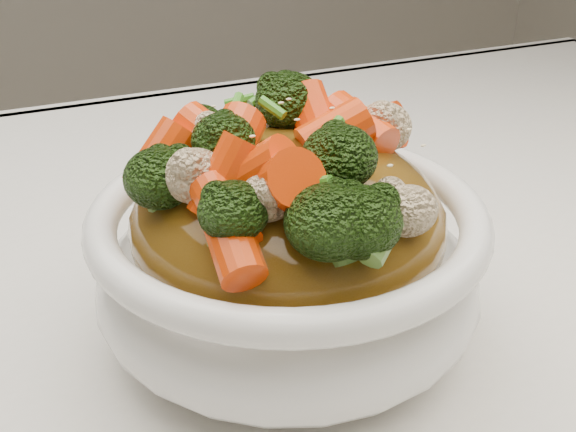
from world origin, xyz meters
name	(u,v)px	position (x,y,z in m)	size (l,w,h in m)	color
tablecloth	(322,305)	(0.00, 0.00, 0.73)	(1.20, 0.80, 0.04)	white
bowl	(288,266)	(-0.04, -0.03, 0.79)	(0.20, 0.20, 0.08)	white
sauce_base	(288,221)	(-0.04, -0.03, 0.82)	(0.16, 0.16, 0.09)	brown
carrots	(288,112)	(-0.04, -0.03, 0.88)	(0.16, 0.16, 0.05)	#E73E07
broccoli	(288,114)	(-0.04, -0.03, 0.87)	(0.16, 0.16, 0.04)	black
cauliflower	(288,118)	(-0.04, -0.03, 0.87)	(0.16, 0.16, 0.03)	beige
scallions	(288,111)	(-0.04, -0.03, 0.88)	(0.12, 0.12, 0.02)	#39871F
sesame_seeds	(288,111)	(-0.04, -0.03, 0.88)	(0.14, 0.14, 0.01)	beige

